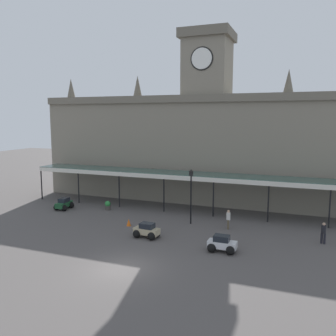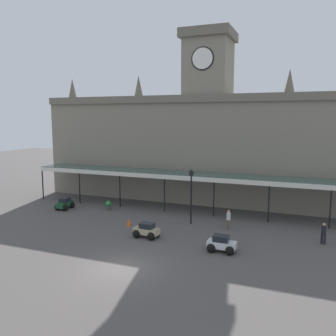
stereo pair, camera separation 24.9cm
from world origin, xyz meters
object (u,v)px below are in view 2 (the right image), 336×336
object	(u,v)px
victorian_lamppost	(191,190)
traffic_cone	(129,222)
pedestrian_beside_cars	(324,233)
planter_by_canopy	(108,205)
car_white_sedan	(222,245)
car_green_sedan	(65,204)
pedestrian_near_entrance	(228,219)
car_beige_sedan	(147,231)

from	to	relation	value
victorian_lamppost	traffic_cone	bearing A→B (deg)	-152.54
pedestrian_beside_cars	planter_by_canopy	xyz separation A→B (m)	(-20.49, 2.86, -0.42)
car_white_sedan	car_green_sedan	xyz separation A→B (m)	(-18.12, 5.83, 0.00)
victorian_lamppost	planter_by_canopy	bearing A→B (deg)	170.71
pedestrian_near_entrance	traffic_cone	bearing A→B (deg)	-164.50
victorian_lamppost	planter_by_canopy	xyz separation A→B (m)	(-9.53, 1.56, -2.60)
car_green_sedan	planter_by_canopy	size ratio (longest dim) A/B	2.20
pedestrian_near_entrance	victorian_lamppost	bearing A→B (deg)	176.00
victorian_lamppost	planter_by_canopy	distance (m)	10.00
pedestrian_near_entrance	car_beige_sedan	bearing A→B (deg)	-141.41
pedestrian_beside_cars	traffic_cone	bearing A→B (deg)	-175.41
pedestrian_beside_cars	planter_by_canopy	bearing A→B (deg)	172.06
victorian_lamppost	traffic_cone	world-z (taller)	victorian_lamppost
car_beige_sedan	traffic_cone	bearing A→B (deg)	141.43
car_beige_sedan	pedestrian_beside_cars	distance (m)	13.63
pedestrian_near_entrance	traffic_cone	world-z (taller)	pedestrian_near_entrance
victorian_lamppost	traffic_cone	xyz separation A→B (m)	(-4.96, -2.58, -2.78)
car_white_sedan	pedestrian_beside_cars	size ratio (longest dim) A/B	1.23
pedestrian_near_entrance	pedestrian_beside_cars	xyz separation A→B (m)	(7.50, -1.06, 0.00)
victorian_lamppost	car_green_sedan	bearing A→B (deg)	179.10
car_white_sedan	victorian_lamppost	bearing A→B (deg)	126.22
victorian_lamppost	pedestrian_near_entrance	bearing A→B (deg)	-4.00
car_green_sedan	planter_by_canopy	xyz separation A→B (m)	(4.48, 1.34, -0.01)
car_green_sedan	pedestrian_near_entrance	xyz separation A→B (m)	(17.47, -0.46, 0.41)
car_green_sedan	traffic_cone	size ratio (longest dim) A/B	3.38
pedestrian_near_entrance	pedestrian_beside_cars	size ratio (longest dim) A/B	1.00
pedestrian_beside_cars	pedestrian_near_entrance	bearing A→B (deg)	171.97
traffic_cone	car_green_sedan	bearing A→B (deg)	162.81
pedestrian_near_entrance	planter_by_canopy	xyz separation A→B (m)	(-12.99, 1.80, -0.42)
pedestrian_near_entrance	traffic_cone	xyz separation A→B (m)	(-8.42, -2.34, -0.60)
traffic_cone	planter_by_canopy	size ratio (longest dim) A/B	0.65
car_green_sedan	victorian_lamppost	size ratio (longest dim) A/B	0.42
car_beige_sedan	planter_by_canopy	bearing A→B (deg)	139.14
planter_by_canopy	pedestrian_beside_cars	bearing A→B (deg)	-7.94
planter_by_canopy	car_green_sedan	bearing A→B (deg)	-163.37
car_green_sedan	pedestrian_beside_cars	world-z (taller)	pedestrian_beside_cars
pedestrian_near_entrance	traffic_cone	size ratio (longest dim) A/B	2.68
traffic_cone	planter_by_canopy	xyz separation A→B (m)	(-4.57, 4.14, 0.18)
pedestrian_near_entrance	victorian_lamppost	distance (m)	4.10
victorian_lamppost	traffic_cone	distance (m)	6.24
traffic_cone	car_white_sedan	bearing A→B (deg)	-18.49
car_green_sedan	pedestrian_near_entrance	bearing A→B (deg)	-1.52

